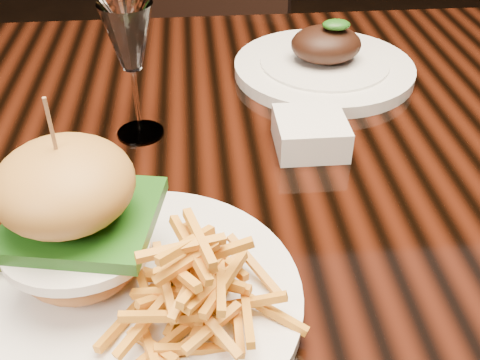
{
  "coord_description": "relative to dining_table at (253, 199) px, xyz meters",
  "views": [
    {
      "loc": [
        -0.07,
        -0.56,
        1.13
      ],
      "look_at": [
        -0.03,
        -0.14,
        0.81
      ],
      "focal_mm": 42.0,
      "sensor_mm": 36.0,
      "label": 1
    }
  ],
  "objects": [
    {
      "name": "dining_table",
      "position": [
        0.0,
        0.0,
        0.0
      ],
      "size": [
        1.6,
        0.9,
        0.75
      ],
      "color": "black",
      "rests_on": "ground"
    },
    {
      "name": "burger_plate",
      "position": [
        -0.13,
        -0.23,
        0.13
      ],
      "size": [
        0.29,
        0.29,
        0.19
      ],
      "rotation": [
        0.0,
        0.0,
        -0.41
      ],
      "color": "white",
      "rests_on": "dining_table"
    },
    {
      "name": "ramekin",
      "position": [
        0.07,
        0.0,
        0.1
      ],
      "size": [
        0.1,
        0.1,
        0.04
      ],
      "primitive_type": "cube",
      "rotation": [
        0.0,
        0.0,
        0.26
      ],
      "color": "white",
      "rests_on": "dining_table"
    },
    {
      "name": "wine_glass",
      "position": [
        -0.14,
        0.05,
        0.2
      ],
      "size": [
        0.06,
        0.06,
        0.17
      ],
      "color": "white",
      "rests_on": "dining_table"
    },
    {
      "name": "far_dish",
      "position": [
        0.13,
        0.2,
        0.09
      ],
      "size": [
        0.27,
        0.27,
        0.09
      ],
      "rotation": [
        0.0,
        0.0,
        -0.17
      ],
      "color": "white",
      "rests_on": "dining_table"
    },
    {
      "name": "chair_far",
      "position": [
        -0.06,
        0.89,
        -0.13
      ],
      "size": [
        0.59,
        0.59,
        0.95
      ],
      "rotation": [
        0.0,
        0.0,
        -0.35
      ],
      "color": "black",
      "rests_on": "ground"
    }
  ]
}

